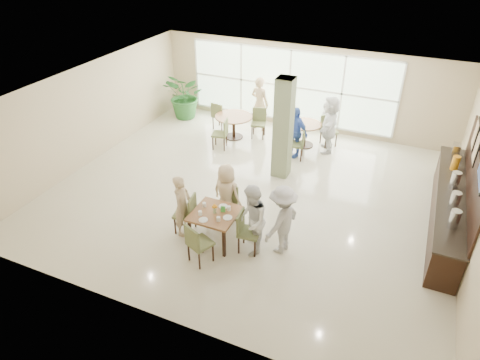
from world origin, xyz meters
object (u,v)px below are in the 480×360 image
at_px(adult_a, 295,132).
at_px(potted_plant, 186,96).
at_px(buffet_counter, 449,206).
at_px(adult_standing, 260,104).
at_px(round_table_left, 234,120).
at_px(main_table, 215,216).
at_px(round_table_right, 305,129).
at_px(teen_standing, 282,220).
at_px(adult_b, 329,124).
at_px(teen_left, 182,206).
at_px(teen_right, 251,220).
at_px(teen_far, 226,193).

bearing_deg(adult_a, potted_plant, -174.30).
bearing_deg(buffet_counter, potted_plant, 160.31).
bearing_deg(adult_standing, round_table_left, 74.94).
bearing_deg(potted_plant, main_table, -55.04).
bearing_deg(potted_plant, adult_a, -15.33).
bearing_deg(potted_plant, round_table_left, -19.60).
distance_m(potted_plant, adult_standing, 2.74).
relative_size(round_table_right, teen_standing, 0.63).
bearing_deg(adult_standing, adult_b, -179.52).
relative_size(teen_standing, adult_a, 1.03).
distance_m(teen_left, adult_b, 5.70).
xyz_separation_m(main_table, teen_right, (0.86, -0.00, 0.15)).
xyz_separation_m(main_table, adult_a, (0.36, 4.56, 0.12)).
height_order(teen_left, teen_right, teen_right).
bearing_deg(teen_far, teen_left, 61.31).
distance_m(round_table_left, round_table_right, 2.31).
height_order(buffet_counter, teen_standing, buffet_counter).
relative_size(teen_left, teen_far, 1.00).
height_order(main_table, teen_standing, teen_standing).
height_order(main_table, potted_plant, potted_plant).
height_order(round_table_right, adult_standing, adult_standing).
height_order(teen_left, adult_standing, adult_standing).
xyz_separation_m(teen_standing, adult_a, (-1.08, 4.27, -0.02)).
relative_size(teen_left, adult_a, 0.95).
distance_m(teen_right, adult_standing, 6.29).
relative_size(buffet_counter, teen_far, 3.18).
distance_m(round_table_right, potted_plant, 4.52).
bearing_deg(buffet_counter, round_table_left, 160.28).
bearing_deg(round_table_right, teen_far, -97.18).
xyz_separation_m(round_table_left, adult_standing, (0.53, 0.94, 0.32)).
relative_size(teen_standing, adult_b, 0.91).
bearing_deg(buffet_counter, teen_far, -159.03).
distance_m(potted_plant, teen_far, 6.32).
height_order(buffet_counter, potted_plant, buffet_counter).
bearing_deg(adult_b, round_table_left, -94.97).
bearing_deg(round_table_left, main_table, -69.90).
height_order(round_table_left, adult_standing, adult_standing).
xyz_separation_m(round_table_left, buffet_counter, (6.50, -2.33, -0.04)).
distance_m(teen_left, teen_far, 1.09).
distance_m(buffet_counter, teen_far, 5.13).
bearing_deg(teen_far, round_table_left, -57.29).
bearing_deg(adult_b, teen_standing, -8.49).
xyz_separation_m(round_table_left, teen_far, (1.71, -4.16, 0.15)).
distance_m(adult_b, adult_standing, 2.58).
height_order(teen_far, adult_a, adult_a).
xyz_separation_m(buffet_counter, teen_left, (-5.47, -2.68, 0.19)).
relative_size(adult_a, adult_b, 0.88).
height_order(main_table, buffet_counter, buffet_counter).
xyz_separation_m(round_table_left, potted_plant, (-2.21, 0.79, 0.22)).
height_order(teen_far, teen_standing, teen_standing).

